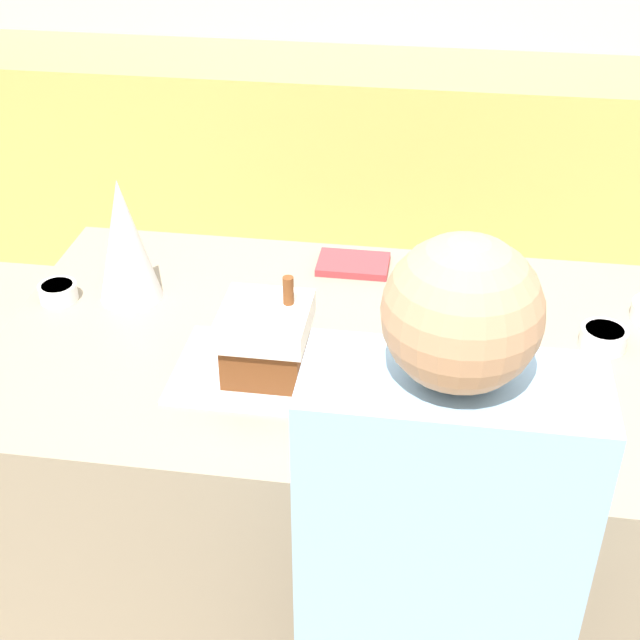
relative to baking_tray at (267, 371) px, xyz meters
name	(u,v)px	position (x,y,z in m)	size (l,w,h in m)	color
ground_plane	(354,600)	(0.20, 0.14, -0.92)	(12.00, 12.00, 0.00)	tan
back_cabinet_block	(408,170)	(0.20, 2.21, -0.44)	(6.00, 0.60, 0.95)	tan
kitchen_island	(357,486)	(0.20, 0.14, -0.46)	(1.75, 0.98, 0.91)	gray
baking_tray	(267,371)	(0.00, 0.00, 0.00)	(0.42, 0.30, 0.01)	silver
gingerbread_house	(266,338)	(0.00, 0.00, 0.09)	(0.19, 0.20, 0.23)	brown
decorative_tree	(124,241)	(-0.41, 0.27, 0.16)	(0.16, 0.16, 0.33)	silver
candy_bowl_center_rear	(58,291)	(-0.59, 0.23, 0.02)	(0.10, 0.10, 0.04)	silver
candy_bowl_front_corner	(603,337)	(0.76, 0.22, 0.02)	(0.11, 0.11, 0.05)	silver
candy_bowl_near_tray_right	(470,266)	(0.45, 0.52, 0.02)	(0.10, 0.10, 0.04)	white
candy_bowl_far_left	(459,289)	(0.42, 0.39, 0.02)	(0.10, 0.10, 0.04)	white
cookbook	(353,264)	(0.14, 0.51, 0.01)	(0.19, 0.13, 0.02)	#B23338
mug	(425,347)	(0.35, 0.09, 0.04)	(0.10, 0.10, 0.09)	#2D2D33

